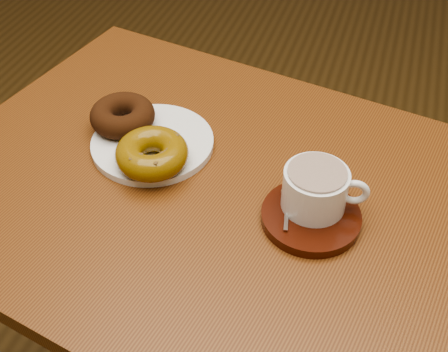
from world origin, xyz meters
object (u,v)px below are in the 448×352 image
(coffee_cup, at_px, (316,189))
(saucer, at_px, (311,217))
(donut_plate, at_px, (153,143))
(cafe_table, at_px, (213,238))

(coffee_cup, bearing_deg, saucer, -98.01)
(donut_plate, bearing_deg, cafe_table, -24.20)
(donut_plate, bearing_deg, saucer, -16.93)
(cafe_table, height_order, donut_plate, donut_plate)
(cafe_table, bearing_deg, coffee_cup, 6.33)
(saucer, bearing_deg, donut_plate, 163.07)
(cafe_table, height_order, coffee_cup, coffee_cup)
(saucer, bearing_deg, coffee_cup, 90.32)
(saucer, distance_m, coffee_cup, 0.04)
(cafe_table, bearing_deg, donut_plate, 166.94)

